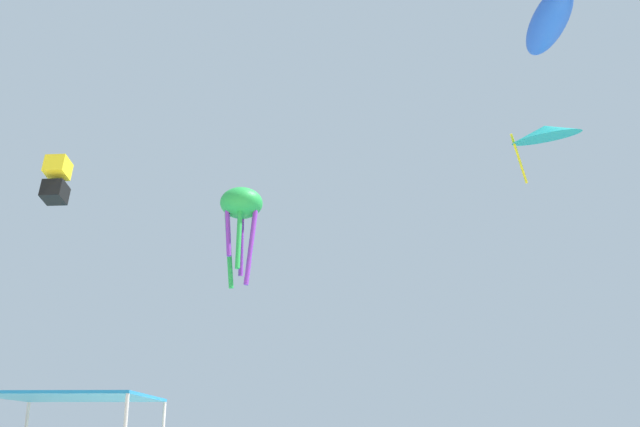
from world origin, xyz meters
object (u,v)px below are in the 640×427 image
kite_inflatable_blue (549,22)px  kite_delta_teal (545,132)px  canopy_tent (73,401)px  kite_octopus_green (241,208)px  kite_box_yellow (56,180)px

kite_inflatable_blue → kite_delta_teal: bearing=-12.3°
canopy_tent → kite_delta_teal: (17.00, 22.36, 15.73)m
kite_delta_teal → kite_inflatable_blue: 7.26m
kite_octopus_green → kite_delta_teal: kite_delta_teal is taller
canopy_tent → kite_octopus_green: (-0.30, 25.09, 12.28)m
canopy_tent → kite_octopus_green: kite_octopus_green is taller
canopy_tent → kite_delta_teal: size_ratio=0.57×
canopy_tent → kite_octopus_green: bearing=90.7°
canopy_tent → kite_inflatable_blue: bearing=45.4°
canopy_tent → kite_box_yellow: size_ratio=1.23×
canopy_tent → kite_box_yellow: bearing=115.1°
kite_octopus_green → kite_inflatable_blue: 19.51m
kite_inflatable_blue → kite_box_yellow: 25.82m
canopy_tent → kite_delta_teal: bearing=52.8°
canopy_tent → kite_inflatable_blue: kite_inflatable_blue is taller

